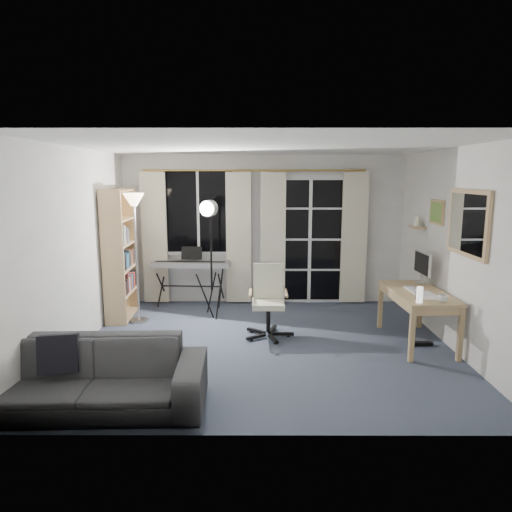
{
  "coord_description": "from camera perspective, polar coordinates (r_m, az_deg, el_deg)",
  "views": [
    {
      "loc": [
        -0.1,
        -5.37,
        2.06
      ],
      "look_at": [
        -0.12,
        0.35,
        1.06
      ],
      "focal_mm": 32.0,
      "sensor_mm": 36.0,
      "label": 1
    }
  ],
  "objects": [
    {
      "name": "desk_clutter",
      "position": [
        5.79,
        19.73,
        -6.07
      ],
      "size": [
        0.38,
        0.76,
        0.84
      ],
      "rotation": [
        0.0,
        0.0,
        0.03
      ],
      "color": "white",
      "rests_on": "desk"
    },
    {
      "name": "wall_mirror",
      "position": [
        5.55,
        24.95,
        3.75
      ],
      "size": [
        0.04,
        0.94,
        0.74
      ],
      "color": "#A57A57",
      "rests_on": "floor"
    },
    {
      "name": "window",
      "position": [
        7.42,
        -7.22,
        5.54
      ],
      "size": [
        1.2,
        0.08,
        1.4
      ],
      "color": "white",
      "rests_on": "floor"
    },
    {
      "name": "mug",
      "position": [
        5.54,
        22.32,
        -4.83
      ],
      "size": [
        0.11,
        0.09,
        0.11
      ],
      "primitive_type": "imported",
      "rotation": [
        0.0,
        0.0,
        0.03
      ],
      "color": "silver",
      "rests_on": "desk"
    },
    {
      "name": "french_door",
      "position": [
        7.46,
        6.72,
        1.9
      ],
      "size": [
        1.32,
        0.09,
        2.11
      ],
      "color": "white",
      "rests_on": "floor"
    },
    {
      "name": "floor",
      "position": [
        5.75,
        1.18,
        -11.15
      ],
      "size": [
        4.5,
        4.0,
        0.02
      ],
      "primitive_type": "cube",
      "color": "#333A4A",
      "rests_on": "ground"
    },
    {
      "name": "framed_print",
      "position": [
        6.37,
        21.68,
        5.11
      ],
      "size": [
        0.03,
        0.42,
        0.32
      ],
      "color": "#A57A57",
      "rests_on": "floor"
    },
    {
      "name": "sofa",
      "position": [
        4.43,
        -20.27,
        -12.68
      ],
      "size": [
        2.07,
        0.67,
        0.8
      ],
      "rotation": [
        0.0,
        0.0,
        0.03
      ],
      "color": "#29292B",
      "rests_on": "floor"
    },
    {
      "name": "torchiere_lamp",
      "position": [
        6.54,
        -14.93,
        4.47
      ],
      "size": [
        0.33,
        0.33,
        1.83
      ],
      "rotation": [
        0.0,
        0.0,
        -0.16
      ],
      "color": "#B2B2B7",
      "rests_on": "floor"
    },
    {
      "name": "office_chair",
      "position": [
        5.96,
        1.53,
        -4.72
      ],
      "size": [
        0.62,
        0.65,
        0.94
      ],
      "rotation": [
        0.0,
        0.0,
        -0.01
      ],
      "color": "black",
      "rests_on": "floor"
    },
    {
      "name": "desk",
      "position": [
        5.98,
        19.56,
        -4.93
      ],
      "size": [
        0.66,
        1.26,
        0.66
      ],
      "rotation": [
        0.0,
        0.0,
        0.03
      ],
      "color": "tan",
      "rests_on": "floor"
    },
    {
      "name": "keyboard_piano",
      "position": [
        7.27,
        -8.15,
        -1.12
      ],
      "size": [
        1.25,
        0.64,
        0.89
      ],
      "rotation": [
        0.0,
        0.0,
        -0.05
      ],
      "color": "black",
      "rests_on": "floor"
    },
    {
      "name": "studio_light",
      "position": [
        6.55,
        -5.87,
        4.24
      ],
      "size": [
        0.39,
        0.4,
        1.76
      ],
      "rotation": [
        0.0,
        0.0,
        -0.35
      ],
      "color": "black",
      "rests_on": "floor"
    },
    {
      "name": "curtains",
      "position": [
        7.31,
        -0.13,
        2.35
      ],
      "size": [
        3.6,
        0.07,
        2.13
      ],
      "color": "gold",
      "rests_on": "floor"
    },
    {
      "name": "bookshelf",
      "position": [
        6.91,
        -16.86,
        -0.2
      ],
      "size": [
        0.34,
        0.89,
        1.88
      ],
      "rotation": [
        0.0,
        0.0,
        0.04
      ],
      "color": "#A57A57",
      "rests_on": "floor"
    },
    {
      "name": "monitor",
      "position": [
        6.39,
        20.08,
        -0.97
      ],
      "size": [
        0.16,
        0.48,
        0.42
      ],
      "rotation": [
        0.0,
        0.0,
        0.03
      ],
      "color": "silver",
      "rests_on": "desk"
    },
    {
      "name": "wall_shelf",
      "position": [
        6.83,
        19.53,
        3.9
      ],
      "size": [
        0.16,
        0.3,
        0.18
      ],
      "color": "#A57A57",
      "rests_on": "floor"
    }
  ]
}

